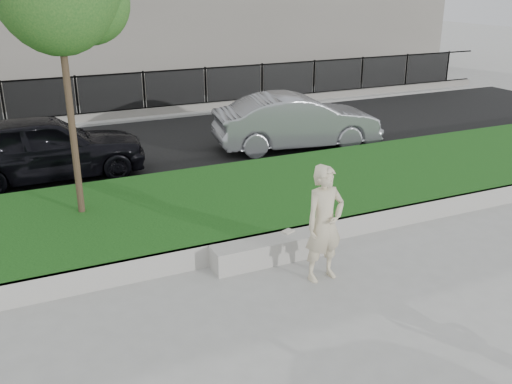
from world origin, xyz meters
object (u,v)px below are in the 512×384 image
book (288,231)px  car_silver (297,121)px  stone_bench (267,250)px  car_dark (44,147)px  man (324,224)px

book → car_silver: (3.26, 5.65, 0.38)m
stone_bench → car_dark: size_ratio=0.43×
man → car_silver: bearing=59.6°
man → car_silver: man is taller
stone_bench → book: size_ratio=9.62×
stone_bench → car_dark: bearing=116.2°
man → car_silver: size_ratio=0.41×
man → car_silver: 7.38m
stone_bench → car_silver: (3.72, 5.78, 0.59)m
man → car_dark: size_ratio=0.41×
book → car_dark: size_ratio=0.04×
book → man: bearing=-106.7°
man → car_silver: (3.17, 6.66, -0.15)m
stone_bench → man: man is taller
man → book: 1.15m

